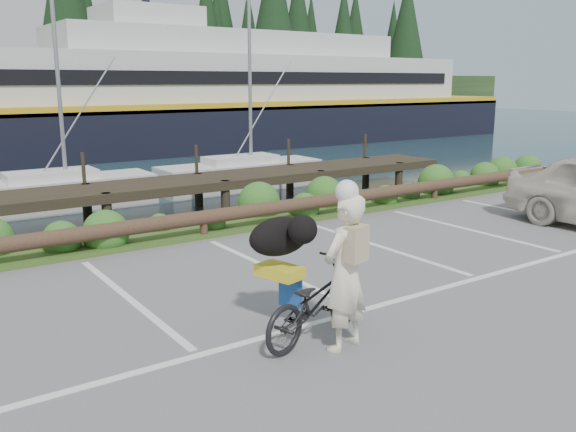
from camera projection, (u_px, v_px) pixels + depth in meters
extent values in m
plane|color=#5A5A5D|center=(344.00, 302.00, 9.11)|extent=(72.00, 72.00, 0.00)
cube|color=#3D5B21|center=(190.00, 229.00, 13.37)|extent=(34.00, 1.60, 0.10)
imported|color=black|center=(316.00, 302.00, 7.73)|extent=(2.01, 1.14, 1.00)
imported|color=#F3EACE|center=(345.00, 273.00, 7.35)|extent=(0.81, 0.64, 1.96)
ellipsoid|color=black|center=(280.00, 236.00, 7.95)|extent=(0.66, 0.98, 0.52)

